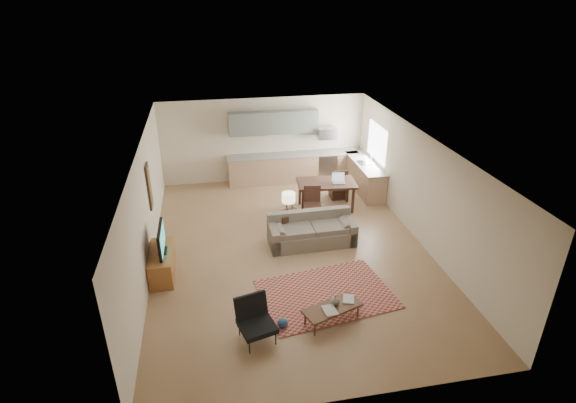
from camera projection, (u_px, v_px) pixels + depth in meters
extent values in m
plane|color=#8F6C49|center=(290.00, 249.00, 10.98)|extent=(9.00, 9.00, 0.00)
plane|color=white|center=(291.00, 144.00, 9.80)|extent=(9.00, 9.00, 0.00)
plane|color=beige|center=(264.00, 140.00, 14.37)|extent=(6.50, 0.00, 6.50)
plane|color=beige|center=(350.00, 333.00, 6.41)|extent=(6.50, 0.00, 6.50)
plane|color=beige|center=(145.00, 211.00, 9.85)|extent=(0.00, 9.00, 9.00)
plane|color=beige|center=(421.00, 189.00, 10.93)|extent=(0.00, 9.00, 9.00)
cube|color=#A5A8AD|center=(326.00, 165.00, 14.81)|extent=(0.62, 0.62, 0.90)
cube|color=#A5A8AD|center=(327.00, 133.00, 14.35)|extent=(0.62, 0.40, 0.35)
cube|color=slate|center=(274.00, 122.00, 14.01)|extent=(2.80, 0.34, 0.70)
cube|color=white|center=(377.00, 142.00, 13.49)|extent=(0.02, 1.40, 1.05)
cube|color=maroon|center=(326.00, 294.00, 9.36)|extent=(2.90, 2.21, 0.02)
imported|color=maroon|center=(324.00, 312.00, 8.33)|extent=(0.31, 0.38, 0.03)
imported|color=navy|center=(343.00, 298.00, 8.69)|extent=(0.39, 0.42, 0.02)
imported|color=black|center=(335.00, 300.00, 8.52)|extent=(0.22, 0.22, 0.19)
imported|color=beige|center=(364.00, 162.00, 13.53)|extent=(0.13, 0.13, 0.19)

